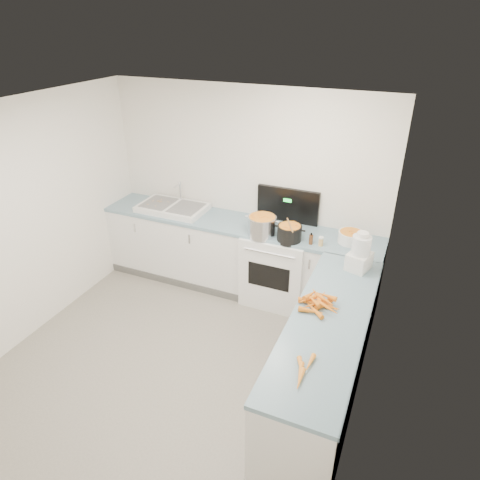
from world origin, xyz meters
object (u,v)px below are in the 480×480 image
at_px(sink, 173,208).
at_px(black_pot, 289,234).
at_px(stove, 278,265).
at_px(spice_jar, 321,242).
at_px(mixing_bowl, 351,237).
at_px(extract_bottle, 311,240).
at_px(steel_pot, 262,226).
at_px(food_processor, 360,254).

xyz_separation_m(sink, black_pot, (1.62, -0.19, 0.04)).
xyz_separation_m(stove, spice_jar, (0.53, -0.17, 0.51)).
relative_size(mixing_bowl, spice_jar, 3.10).
distance_m(stove, mixing_bowl, 0.97).
height_order(mixing_bowl, extract_bottle, mixing_bowl).
xyz_separation_m(mixing_bowl, spice_jar, (-0.28, -0.20, -0.02)).
xyz_separation_m(sink, steel_pot, (1.29, -0.18, 0.06)).
relative_size(extract_bottle, food_processor, 0.27).
height_order(steel_pot, spice_jar, steel_pot).
bearing_deg(food_processor, black_pot, 158.74).
xyz_separation_m(steel_pot, mixing_bowl, (0.97, 0.20, -0.04)).
bearing_deg(sink, food_processor, -11.77).
relative_size(sink, extract_bottle, 7.79).
relative_size(stove, mixing_bowl, 4.93).
bearing_deg(steel_pot, food_processor, -15.99).
distance_m(steel_pot, extract_bottle, 0.58).
height_order(black_pot, spice_jar, black_pot).
bearing_deg(black_pot, sink, 173.28).
distance_m(stove, black_pot, 0.60).
bearing_deg(black_pot, extract_bottle, -0.06).
distance_m(steel_pot, food_processor, 1.19).
relative_size(extract_bottle, spice_jar, 1.24).
bearing_deg(steel_pot, mixing_bowl, 11.67).
bearing_deg(food_processor, spice_jar, 144.62).
xyz_separation_m(stove, mixing_bowl, (0.81, 0.04, 0.53)).
relative_size(sink, black_pot, 3.16).
xyz_separation_m(black_pot, food_processor, (0.81, -0.32, 0.10)).
bearing_deg(stove, sink, 179.38).
xyz_separation_m(stove, black_pot, (0.17, -0.18, 0.54)).
bearing_deg(sink, steel_pot, -7.94).
height_order(mixing_bowl, food_processor, food_processor).
bearing_deg(stove, black_pot, -45.55).
relative_size(steel_pot, mixing_bowl, 1.19).
bearing_deg(mixing_bowl, sink, -179.51).
distance_m(stove, sink, 1.54).
bearing_deg(steel_pot, spice_jar, -0.27).
relative_size(spice_jar, food_processor, 0.22).
xyz_separation_m(stove, food_processor, (0.98, -0.49, 0.64)).
relative_size(stove, spice_jar, 15.31).
distance_m(black_pot, food_processor, 0.88).
bearing_deg(spice_jar, extract_bottle, -175.88).
distance_m(stove, extract_bottle, 0.69).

